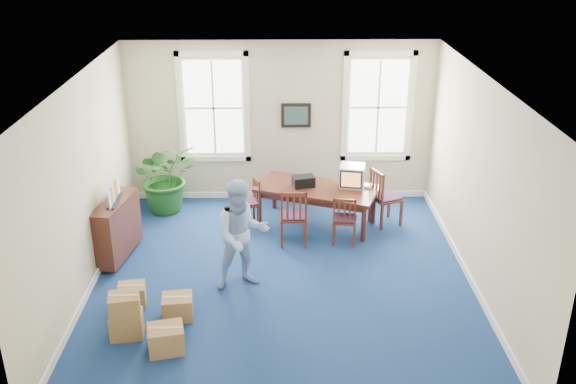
{
  "coord_description": "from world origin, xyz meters",
  "views": [
    {
      "loc": [
        -0.06,
        -8.84,
        5.35
      ],
      "look_at": [
        0.1,
        0.6,
        1.25
      ],
      "focal_mm": 40.0,
      "sensor_mm": 36.0,
      "label": 1
    }
  ],
  "objects_px": {
    "man": "(242,235)",
    "cardboard_boxes": "(139,311)",
    "crt_tv": "(352,176)",
    "credenza": "(117,231)",
    "potted_plant": "(166,176)",
    "conference_table": "(317,206)",
    "chair_near_left": "(294,215)"
  },
  "relations": [
    {
      "from": "conference_table",
      "to": "cardboard_boxes",
      "type": "xyz_separation_m",
      "value": [
        -2.64,
        -3.35,
        -0.03
      ]
    },
    {
      "from": "conference_table",
      "to": "crt_tv",
      "type": "distance_m",
      "value": 0.86
    },
    {
      "from": "man",
      "to": "potted_plant",
      "type": "height_order",
      "value": "man"
    },
    {
      "from": "potted_plant",
      "to": "cardboard_boxes",
      "type": "relative_size",
      "value": 1.18
    },
    {
      "from": "man",
      "to": "cardboard_boxes",
      "type": "relative_size",
      "value": 1.48
    },
    {
      "from": "crt_tv",
      "to": "cardboard_boxes",
      "type": "xyz_separation_m",
      "value": [
        -3.28,
        -3.4,
        -0.61
      ]
    },
    {
      "from": "conference_table",
      "to": "credenza",
      "type": "height_order",
      "value": "credenza"
    },
    {
      "from": "man",
      "to": "potted_plant",
      "type": "xyz_separation_m",
      "value": [
        -1.61,
        2.83,
        -0.18
      ]
    },
    {
      "from": "man",
      "to": "cardboard_boxes",
      "type": "xyz_separation_m",
      "value": [
        -1.37,
        -1.21,
        -0.54
      ]
    },
    {
      "from": "chair_near_left",
      "to": "credenza",
      "type": "distance_m",
      "value": 3.0
    },
    {
      "from": "crt_tv",
      "to": "man",
      "type": "bearing_deg",
      "value": -119.67
    },
    {
      "from": "potted_plant",
      "to": "man",
      "type": "bearing_deg",
      "value": -60.3
    },
    {
      "from": "credenza",
      "to": "cardboard_boxes",
      "type": "height_order",
      "value": "credenza"
    },
    {
      "from": "potted_plant",
      "to": "conference_table",
      "type": "bearing_deg",
      "value": -13.31
    },
    {
      "from": "credenza",
      "to": "man",
      "type": "bearing_deg",
      "value": -13.49
    },
    {
      "from": "man",
      "to": "potted_plant",
      "type": "bearing_deg",
      "value": 103.31
    },
    {
      "from": "conference_table",
      "to": "cardboard_boxes",
      "type": "relative_size",
      "value": 1.83
    },
    {
      "from": "man",
      "to": "credenza",
      "type": "distance_m",
      "value": 2.37
    },
    {
      "from": "man",
      "to": "cardboard_boxes",
      "type": "distance_m",
      "value": 1.9
    },
    {
      "from": "chair_near_left",
      "to": "credenza",
      "type": "bearing_deg",
      "value": 9.5
    },
    {
      "from": "conference_table",
      "to": "credenza",
      "type": "xyz_separation_m",
      "value": [
        -3.41,
        -1.22,
        0.11
      ]
    },
    {
      "from": "conference_table",
      "to": "crt_tv",
      "type": "bearing_deg",
      "value": 25.07
    },
    {
      "from": "conference_table",
      "to": "cardboard_boxes",
      "type": "height_order",
      "value": "conference_table"
    },
    {
      "from": "credenza",
      "to": "crt_tv",
      "type": "bearing_deg",
      "value": 27.36
    },
    {
      "from": "crt_tv",
      "to": "chair_near_left",
      "type": "xyz_separation_m",
      "value": [
        -1.09,
        -0.79,
        -0.42
      ]
    },
    {
      "from": "potted_plant",
      "to": "chair_near_left",
      "type": "bearing_deg",
      "value": -30.37
    },
    {
      "from": "conference_table",
      "to": "potted_plant",
      "type": "bearing_deg",
      "value": -172.64
    },
    {
      "from": "chair_near_left",
      "to": "credenza",
      "type": "height_order",
      "value": "chair_near_left"
    },
    {
      "from": "chair_near_left",
      "to": "cardboard_boxes",
      "type": "bearing_deg",
      "value": 50.4
    },
    {
      "from": "crt_tv",
      "to": "credenza",
      "type": "xyz_separation_m",
      "value": [
        -4.05,
        -1.27,
        -0.46
      ]
    },
    {
      "from": "credenza",
      "to": "cardboard_boxes",
      "type": "distance_m",
      "value": 2.27
    },
    {
      "from": "conference_table",
      "to": "credenza",
      "type": "distance_m",
      "value": 3.62
    }
  ]
}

